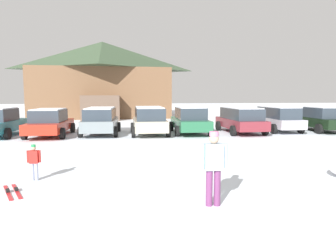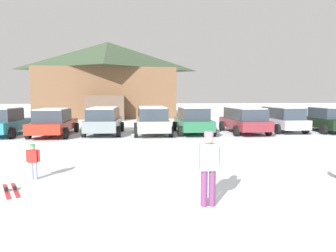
% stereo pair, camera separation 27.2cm
% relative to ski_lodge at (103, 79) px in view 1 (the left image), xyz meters
% --- Properties ---
extents(ski_lodge, '(15.16, 12.28, 8.40)m').
position_rel_ski_lodge_xyz_m(ski_lodge, '(0.00, 0.00, 0.00)').
color(ski_lodge, brown).
rests_on(ski_lodge, ground).
extents(parked_red_sedan, '(2.28, 4.72, 1.64)m').
position_rel_ski_lodge_xyz_m(parked_red_sedan, '(-1.78, -16.51, -3.43)').
color(parked_red_sedan, red).
rests_on(parked_red_sedan, ground).
extents(parked_grey_wagon, '(2.34, 4.44, 1.68)m').
position_rel_ski_lodge_xyz_m(parked_grey_wagon, '(1.17, -16.14, -3.35)').
color(parked_grey_wagon, gray).
rests_on(parked_grey_wagon, ground).
extents(parked_beige_suv, '(2.29, 4.16, 1.73)m').
position_rel_ski_lodge_xyz_m(parked_beige_suv, '(4.16, -16.63, -3.33)').
color(parked_beige_suv, '#B0A890').
rests_on(parked_beige_suv, ground).
extents(parked_green_coupe, '(2.27, 4.57, 1.71)m').
position_rel_ski_lodge_xyz_m(parked_green_coupe, '(6.77, -16.37, -3.40)').
color(parked_green_coupe, '#266542').
rests_on(parked_green_coupe, ground).
extents(parked_maroon_van, '(2.33, 4.58, 1.67)m').
position_rel_ski_lodge_xyz_m(parked_maroon_van, '(10.08, -16.51, -3.36)').
color(parked_maroon_van, maroon).
rests_on(parked_maroon_van, ground).
extents(parked_silver_wagon, '(2.06, 4.38, 1.68)m').
position_rel_ski_lodge_xyz_m(parked_silver_wagon, '(12.89, -15.97, -3.36)').
color(parked_silver_wagon, '#BCB8C2').
rests_on(parked_silver_wagon, ground).
extents(parked_black_sedan, '(2.27, 4.39, 1.67)m').
position_rel_ski_lodge_xyz_m(parked_black_sedan, '(15.82, -16.39, -3.42)').
color(parked_black_sedan, black).
rests_on(parked_black_sedan, ground).
extents(skier_adult_in_blue_parka, '(0.62, 0.25, 1.67)m').
position_rel_ski_lodge_xyz_m(skier_adult_in_blue_parka, '(4.77, -28.74, -3.32)').
color(skier_adult_in_blue_parka, '#6C3361').
rests_on(skier_adult_in_blue_parka, ground).
extents(skier_child_in_red_jacket, '(0.39, 0.16, 1.05)m').
position_rel_ski_lodge_xyz_m(skier_child_in_red_jacket, '(0.21, -26.17, -3.67)').
color(skier_child_in_red_jacket, '#A0A8C3').
rests_on(skier_child_in_red_jacket, ground).
extents(pair_of_skis, '(0.87, 1.36, 0.08)m').
position_rel_ski_lodge_xyz_m(pair_of_skis, '(-0.04, -27.18, -4.24)').
color(pair_of_skis, red).
rests_on(pair_of_skis, ground).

